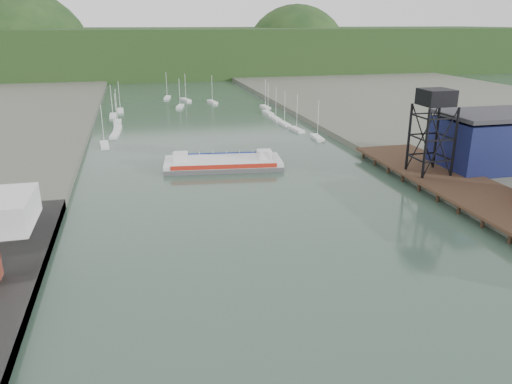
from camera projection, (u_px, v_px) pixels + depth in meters
name	position (u px, v px, depth m)	size (l,w,h in m)	color
east_pier	(480.00, 194.00, 85.47)	(14.00, 70.00, 2.45)	black
lift_tower	(436.00, 103.00, 92.51)	(6.50, 6.50, 16.00)	black
blue_shed	(491.00, 141.00, 100.49)	(20.50, 14.50, 11.30)	#0D1739
marina_sailboats	(196.00, 117.00, 163.61)	(57.71, 92.65, 0.90)	silver
distant_hills	(156.00, 55.00, 309.15)	(500.00, 120.00, 80.00)	black
chain_ferry	(223.00, 163.00, 107.47)	(25.99, 12.93, 3.60)	#4C4C4F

